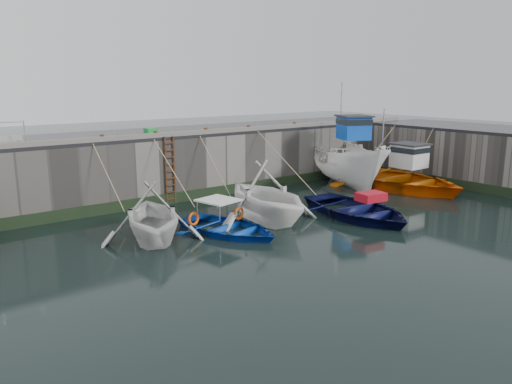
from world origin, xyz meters
TOP-DOWN VIEW (x-y plane):
  - ground at (0.00, 0.00)m, footprint 120.00×120.00m
  - quay_back at (0.00, 12.50)m, footprint 30.00×5.00m
  - quay_right at (14.50, 2.50)m, footprint 5.00×15.00m
  - road_back at (0.00, 12.50)m, footprint 30.00×5.00m
  - road_right at (14.50, 2.50)m, footprint 5.00×15.00m
  - kerb_back at (0.00, 10.15)m, footprint 30.00×0.30m
  - algae_back at (0.00, 9.96)m, footprint 30.00×0.08m
  - algae_right at (11.96, 2.50)m, footprint 0.08×15.00m
  - ladder at (-2.00, 9.91)m, footprint 0.51×0.08m
  - boat_near_white at (-5.12, 5.47)m, footprint 5.33×5.70m
  - boat_near_white_rope at (-5.12, 8.99)m, footprint 0.04×3.30m
  - boat_near_blue at (-2.45, 4.47)m, footprint 4.11×5.06m
  - boat_near_blue_rope at (-2.45, 8.49)m, footprint 0.04×3.99m
  - boat_near_blacktrim at (-0.25, 4.96)m, footprint 5.17×5.81m
  - boat_near_blacktrim_rope at (-0.25, 8.73)m, footprint 0.04×3.64m
  - boat_near_navy at (3.23, 3.04)m, footprint 4.69×6.08m
  - boat_near_navy_rope at (3.23, 7.77)m, footprint 0.04×5.16m
  - boat_far_white at (7.93, 7.92)m, footprint 5.74×8.21m
  - boat_far_orange at (9.50, 5.64)m, footprint 5.46×7.62m
  - fish_crate at (-2.00, 11.79)m, footprint 0.63×0.49m
  - railing at (-8.75, 11.25)m, footprint 1.60×1.05m
  - bollard_a at (-5.00, 10.25)m, footprint 0.18×0.18m
  - bollard_b at (-2.50, 10.25)m, footprint 0.18×0.18m
  - bollard_c at (0.20, 10.25)m, footprint 0.18×0.18m
  - bollard_d at (2.80, 10.25)m, footprint 0.18×0.18m
  - bollard_e at (6.00, 10.25)m, footprint 0.18×0.18m

SIDE VIEW (x-z plane):
  - ground at x=0.00m, z-range 0.00..0.00m
  - boat_near_white at x=-5.12m, z-range -1.21..1.21m
  - boat_near_white_rope at x=-5.12m, z-range -1.55..1.55m
  - boat_near_blue at x=-2.45m, z-range -0.46..0.46m
  - boat_near_blue_rope at x=-2.45m, z-range -1.55..1.55m
  - boat_near_blacktrim at x=-0.25m, z-range -1.40..1.40m
  - boat_near_blacktrim_rope at x=-0.25m, z-range -1.55..1.55m
  - boat_near_navy at x=3.23m, z-range -0.58..0.58m
  - boat_near_navy_rope at x=3.23m, z-range -1.55..1.55m
  - algae_back at x=0.00m, z-range 0.00..0.50m
  - algae_right at x=11.96m, z-range 0.00..0.50m
  - boat_far_orange at x=9.50m, z-range -1.78..2.80m
  - boat_far_white at x=7.93m, z-range -1.74..4.23m
  - quay_back at x=0.00m, z-range 0.00..3.00m
  - quay_right at x=14.50m, z-range 0.00..3.00m
  - ladder at x=-2.00m, z-range -0.01..3.19m
  - road_back at x=0.00m, z-range 3.00..3.16m
  - road_right at x=14.50m, z-range 3.00..3.16m
  - kerb_back at x=0.00m, z-range 3.16..3.36m
  - bollard_a at x=-5.00m, z-range 3.16..3.44m
  - bollard_b at x=-2.50m, z-range 3.16..3.44m
  - bollard_c at x=0.20m, z-range 3.16..3.44m
  - bollard_d at x=2.80m, z-range 3.16..3.44m
  - bollard_e at x=6.00m, z-range 3.16..3.44m
  - fish_crate at x=-2.00m, z-range 3.16..3.44m
  - railing at x=-8.75m, z-range 2.86..3.86m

